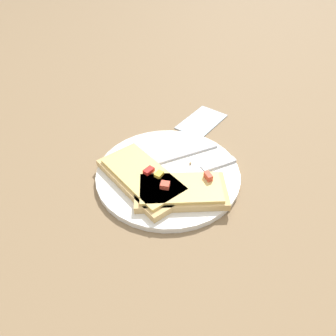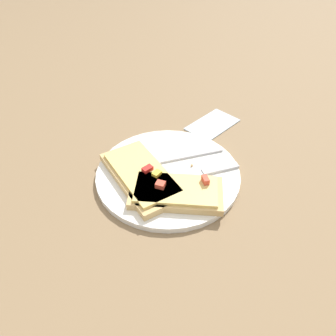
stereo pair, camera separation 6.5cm
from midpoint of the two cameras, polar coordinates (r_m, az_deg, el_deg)
name	(u,v)px [view 1 (the left image)]	position (r m, az deg, el deg)	size (l,w,h in m)	color
ground_plane	(168,176)	(0.67, -2.80, -1.54)	(4.00, 4.00, 0.00)	#7F6647
plate	(168,174)	(0.66, -2.81, -1.16)	(0.29, 0.29, 0.01)	white
fork	(164,160)	(0.68, -3.47, 1.23)	(0.21, 0.13, 0.01)	#B7B7BC
knife	(199,171)	(0.66, 2.55, -0.63)	(0.19, 0.11, 0.01)	#B7B7BC
pizza_slice_main	(143,178)	(0.64, -7.32, -1.81)	(0.14, 0.21, 0.03)	tan
pizza_slice_corner	(181,191)	(0.61, -0.81, -4.13)	(0.18, 0.19, 0.03)	tan
crumb_scatter	(136,163)	(0.68, -8.30, 0.69)	(0.09, 0.11, 0.01)	tan
napkin	(202,121)	(0.82, 3.63, 8.07)	(0.13, 0.08, 0.01)	silver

